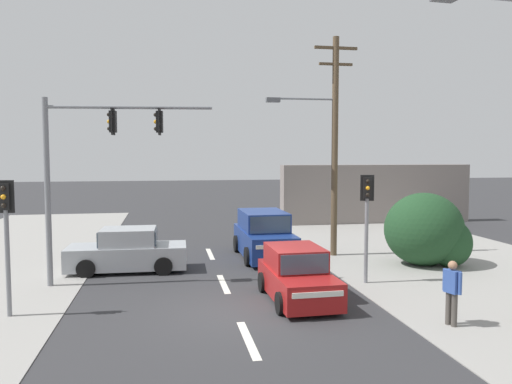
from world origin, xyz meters
The scene contains 15 objects.
ground_plane centered at (0.00, 0.00, 0.00)m, with size 140.00×140.00×0.00m, color #303033.
lane_dash_near centered at (0.00, -2.00, 0.00)m, with size 0.20×2.40×0.01m, color silver.
lane_dash_mid centered at (0.00, 3.00, 0.00)m, with size 0.20×2.40×0.01m, color silver.
lane_dash_far centered at (0.00, 8.00, 0.00)m, with size 0.20×2.40×0.01m, color silver.
kerb_right_verge centered at (9.00, 2.00, 0.01)m, with size 10.00×44.00×0.02m, color gray.
utility_pole_midground_right centered at (4.91, 6.76, 4.85)m, with size 3.78×0.32×8.99m.
traffic_signal_mast centered at (-4.20, 3.54, 4.15)m, with size 5.26×0.73×6.00m.
pedestal_signal_right_kerb centered at (4.60, 2.23, 2.42)m, with size 0.44×0.31×3.56m.
pedestal_signal_left_kerb centered at (-5.85, 0.67, 2.42)m, with size 0.44×0.30×3.56m.
roadside_bush centered at (7.96, 4.35, 1.31)m, with size 3.16×2.70×2.78m.
shopfront_wall_far centered at (11.00, 16.00, 1.80)m, with size 12.00×1.00×3.60m, color gray.
hatchback_oncoming_mid centered at (1.90, 0.85, 0.70)m, with size 1.84×3.67×1.53m.
suv_oncoming_near centered at (2.12, 6.94, 0.88)m, with size 2.10×4.56×1.90m.
sedan_receding_far centered at (-3.20, 5.42, 0.70)m, with size 4.28×1.98×1.56m.
pedestrian_at_kerb centered at (5.05, -2.01, 0.93)m, with size 0.32×0.54×1.63m.
Camera 1 is at (-1.79, -12.93, 4.20)m, focal length 35.00 mm.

